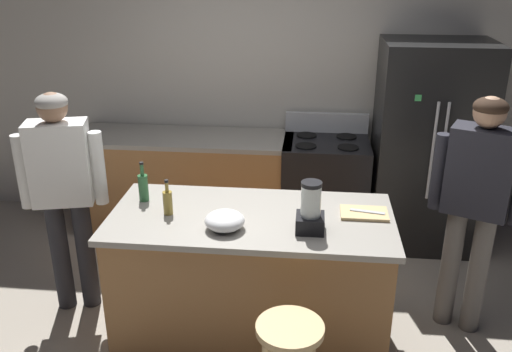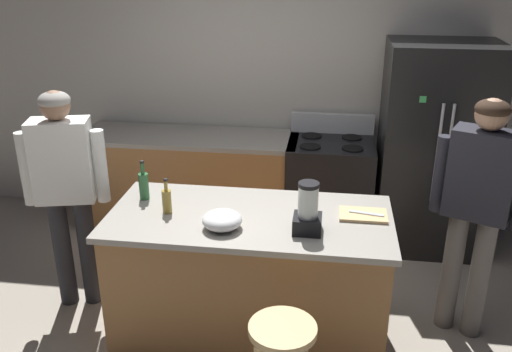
% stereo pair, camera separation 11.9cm
% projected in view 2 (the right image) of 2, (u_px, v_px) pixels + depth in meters
% --- Properties ---
extents(ground_plane, '(14.00, 14.00, 0.00)m').
position_uv_depth(ground_plane, '(250.00, 333.00, 3.84)').
color(ground_plane, '#9E9384').
extents(back_wall, '(8.00, 0.10, 2.70)m').
position_uv_depth(back_wall, '(281.00, 81.00, 5.11)').
color(back_wall, '#BCB7AD').
rests_on(back_wall, ground_plane).
extents(kitchen_island, '(1.81, 0.86, 0.92)m').
position_uv_depth(kitchen_island, '(250.00, 277.00, 3.67)').
color(kitchen_island, '#9E6B3D').
rests_on(kitchen_island, ground_plane).
extents(back_counter_run, '(2.00, 0.64, 0.92)m').
position_uv_depth(back_counter_run, '(191.00, 181.00, 5.19)').
color(back_counter_run, '#9E6B3D').
rests_on(back_counter_run, ground_plane).
extents(refrigerator, '(0.90, 0.73, 1.81)m').
position_uv_depth(refrigerator, '(434.00, 149.00, 4.69)').
color(refrigerator, black).
rests_on(refrigerator, ground_plane).
extents(stove_range, '(0.76, 0.65, 1.10)m').
position_uv_depth(stove_range, '(329.00, 189.00, 4.99)').
color(stove_range, black).
rests_on(stove_range, ground_plane).
extents(person_by_island_left, '(0.59, 0.31, 1.63)m').
position_uv_depth(person_by_island_left, '(66.00, 181.00, 3.83)').
color(person_by_island_left, '#26262B').
rests_on(person_by_island_left, ground_plane).
extents(person_by_sink_right, '(0.58, 0.36, 1.66)m').
position_uv_depth(person_by_sink_right, '(478.00, 198.00, 3.51)').
color(person_by_sink_right, '#66605B').
rests_on(person_by_sink_right, ground_plane).
extents(bar_stool, '(0.36, 0.36, 0.68)m').
position_uv_depth(bar_stool, '(282.00, 350.00, 2.89)').
color(bar_stool, tan).
rests_on(bar_stool, ground_plane).
extents(blender_appliance, '(0.17, 0.17, 0.32)m').
position_uv_depth(blender_appliance, '(308.00, 211.00, 3.24)').
color(blender_appliance, black).
rests_on(blender_appliance, kitchen_island).
extents(bottle_olive_oil, '(0.07, 0.07, 0.28)m').
position_uv_depth(bottle_olive_oil, '(144.00, 185.00, 3.69)').
color(bottle_olive_oil, '#2D6638').
rests_on(bottle_olive_oil, kitchen_island).
extents(bottle_vinegar, '(0.06, 0.06, 0.24)m').
position_uv_depth(bottle_vinegar, '(167.00, 200.00, 3.50)').
color(bottle_vinegar, olive).
rests_on(bottle_vinegar, kitchen_island).
extents(mixing_bowl, '(0.24, 0.24, 0.11)m').
position_uv_depth(mixing_bowl, '(222.00, 220.00, 3.31)').
color(mixing_bowl, white).
rests_on(mixing_bowl, kitchen_island).
extents(cutting_board, '(0.30, 0.20, 0.02)m').
position_uv_depth(cutting_board, '(363.00, 215.00, 3.48)').
color(cutting_board, tan).
rests_on(cutting_board, kitchen_island).
extents(chef_knife, '(0.22, 0.07, 0.01)m').
position_uv_depth(chef_knife, '(367.00, 213.00, 3.47)').
color(chef_knife, '#B7BABF').
rests_on(chef_knife, cutting_board).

